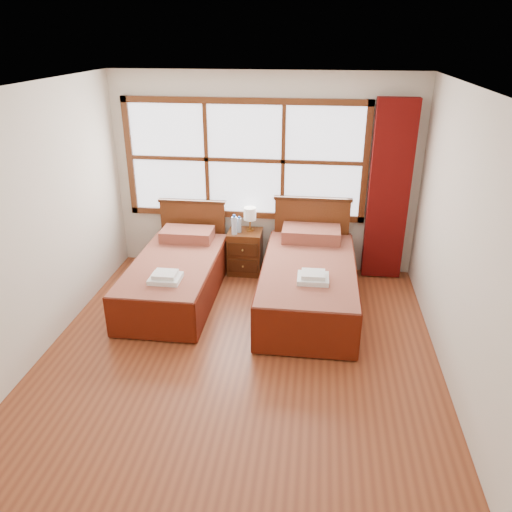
# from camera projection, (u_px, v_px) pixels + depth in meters

# --- Properties ---
(floor) EXTENTS (4.50, 4.50, 0.00)m
(floor) POSITION_uv_depth(u_px,v_px,m) (239.00, 359.00, 5.04)
(floor) COLOR brown
(floor) RESTS_ON ground
(ceiling) EXTENTS (4.50, 4.50, 0.00)m
(ceiling) POSITION_uv_depth(u_px,v_px,m) (234.00, 89.00, 3.97)
(ceiling) COLOR white
(ceiling) RESTS_ON wall_back
(wall_back) EXTENTS (4.00, 0.00, 4.00)m
(wall_back) POSITION_uv_depth(u_px,v_px,m) (264.00, 175.00, 6.54)
(wall_back) COLOR silver
(wall_back) RESTS_ON floor
(wall_left) EXTENTS (0.00, 4.50, 4.50)m
(wall_left) POSITION_uv_depth(u_px,v_px,m) (29.00, 230.00, 4.73)
(wall_left) COLOR silver
(wall_left) RESTS_ON floor
(wall_right) EXTENTS (0.00, 4.50, 4.50)m
(wall_right) POSITION_uv_depth(u_px,v_px,m) (466.00, 251.00, 4.28)
(wall_right) COLOR silver
(wall_right) RESTS_ON floor
(window) EXTENTS (3.16, 0.06, 1.56)m
(window) POSITION_uv_depth(u_px,v_px,m) (245.00, 160.00, 6.45)
(window) COLOR white
(window) RESTS_ON wall_back
(curtain) EXTENTS (0.50, 0.16, 2.30)m
(curtain) POSITION_uv_depth(u_px,v_px,m) (389.00, 192.00, 6.28)
(curtain) COLOR #5C0B09
(curtain) RESTS_ON wall_back
(bed_left) EXTENTS (0.99, 2.01, 0.95)m
(bed_left) POSITION_uv_depth(u_px,v_px,m) (176.00, 275.00, 6.11)
(bed_left) COLOR #3C1D0C
(bed_left) RESTS_ON floor
(bed_right) EXTENTS (1.08, 2.10, 1.05)m
(bed_right) POSITION_uv_depth(u_px,v_px,m) (308.00, 281.00, 5.91)
(bed_right) COLOR #3C1D0C
(bed_right) RESTS_ON floor
(nightstand) EXTENTS (0.44, 0.44, 0.59)m
(nightstand) POSITION_uv_depth(u_px,v_px,m) (245.00, 252.00, 6.75)
(nightstand) COLOR #592C13
(nightstand) RESTS_ON floor
(towels_left) EXTENTS (0.34, 0.30, 0.10)m
(towels_left) POSITION_uv_depth(u_px,v_px,m) (165.00, 277.00, 5.48)
(towels_left) COLOR white
(towels_left) RESTS_ON bed_left
(towels_right) EXTENTS (0.34, 0.30, 0.10)m
(towels_right) POSITION_uv_depth(u_px,v_px,m) (313.00, 277.00, 5.36)
(towels_right) COLOR white
(towels_right) RESTS_ON bed_right
(lamp) EXTENTS (0.16, 0.16, 0.32)m
(lamp) POSITION_uv_depth(u_px,v_px,m) (250.00, 214.00, 6.57)
(lamp) COLOR #B6813A
(lamp) RESTS_ON nightstand
(bottle_near) EXTENTS (0.07, 0.07, 0.27)m
(bottle_near) POSITION_uv_depth(u_px,v_px,m) (234.00, 225.00, 6.49)
(bottle_near) COLOR silver
(bottle_near) RESTS_ON nightstand
(bottle_far) EXTENTS (0.06, 0.06, 0.22)m
(bottle_far) POSITION_uv_depth(u_px,v_px,m) (239.00, 225.00, 6.57)
(bottle_far) COLOR silver
(bottle_far) RESTS_ON nightstand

